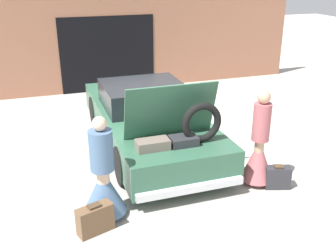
% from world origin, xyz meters
% --- Properties ---
extents(ground_plane, '(40.00, 40.00, 0.00)m').
position_xyz_m(ground_plane, '(0.00, 0.00, 0.00)').
color(ground_plane, '#ADA89E').
extents(garage_wall_back, '(12.00, 0.14, 2.80)m').
position_xyz_m(garage_wall_back, '(0.00, 4.25, 1.39)').
color(garage_wall_back, '#9E664C').
rests_on(garage_wall_back, ground_plane).
extents(car, '(1.92, 4.88, 1.73)m').
position_xyz_m(car, '(0.00, 0.01, 0.57)').
color(car, '#336047').
rests_on(car, ground_plane).
extents(person_left, '(0.66, 0.66, 1.59)m').
position_xyz_m(person_left, '(-1.33, -2.28, 0.56)').
color(person_left, beige).
rests_on(person_left, ground_plane).
extents(person_right, '(0.55, 0.55, 1.67)m').
position_xyz_m(person_right, '(1.33, -2.17, 0.60)').
color(person_right, tan).
rests_on(person_right, ground_plane).
extents(suitcase_beside_left_person, '(0.55, 0.35, 0.45)m').
position_xyz_m(suitcase_beside_left_person, '(-1.54, -2.65, 0.21)').
color(suitcase_beside_left_person, brown).
rests_on(suitcase_beside_left_person, ground_plane).
extents(suitcase_beside_right_person, '(0.46, 0.32, 0.41)m').
position_xyz_m(suitcase_beside_right_person, '(1.58, -2.43, 0.19)').
color(suitcase_beside_right_person, '#2D2D33').
rests_on(suitcase_beside_right_person, ground_plane).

